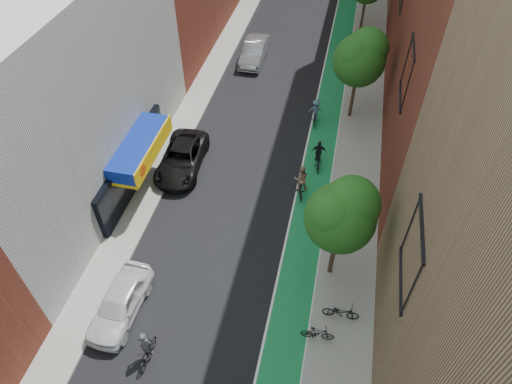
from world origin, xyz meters
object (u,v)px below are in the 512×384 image
Objects in this scene: parked_car_silver at (254,51)px; cyclist_lane_far at (316,113)px; parked_car_black at (182,158)px; cyclist_lane_near at (301,183)px; cyclist_lead at (147,350)px; cyclist_lane_mid at (318,157)px; parked_car_white at (120,303)px.

cyclist_lane_far is at bearing -51.70° from parked_car_silver.
cyclist_lane_near is at bearing -8.94° from parked_car_black.
parked_car_silver is at bearing -82.54° from cyclist_lane_near.
parked_car_silver is 2.36× the size of cyclist_lane_near.
parked_car_black is at bearing -96.88° from parked_car_silver.
cyclist_lead is 1.07× the size of cyclist_lane_far.
cyclist_lead is 0.96× the size of cyclist_lane_near.
cyclist_lead is 15.77m from cyclist_lane_mid.
cyclist_lane_near is at bearing 67.23° from cyclist_lane_mid.
parked_car_silver is 9.90m from cyclist_lane_far.
cyclist_lane_mid is at bearing -60.93° from parked_car_silver.
cyclist_lane_near reaches higher than cyclist_lane_mid.
parked_car_black is 7.84m from cyclist_lane_near.
cyclist_lead is at bearing 60.18° from cyclist_lane_mid.
parked_car_white is at bearing 38.61° from cyclist_lane_near.
parked_car_silver is 2.47× the size of cyclist_lead.
cyclist_lane_mid is at bearing 95.64° from cyclist_lane_far.
cyclist_lead reaches higher than parked_car_silver.
parked_car_white is 2.38× the size of cyclist_lane_far.
parked_car_silver is 2.63× the size of cyclist_lane_far.
cyclist_lane_near reaches higher than parked_car_black.
cyclist_lead is at bearing -40.13° from parked_car_white.
cyclist_lead is (1.03, -26.87, -0.15)m from parked_car_silver.
cyclist_lead is at bearing 71.19° from cyclist_lane_far.
parked_car_white is 10.66m from parked_car_black.
parked_car_black is (-0.50, 10.65, -0.01)m from parked_car_white.
cyclist_lane_near reaches higher than parked_car_silver.
cyclist_lane_near is 1.10× the size of cyclist_lane_mid.
cyclist_lane_mid is (5.91, 14.62, 0.02)m from cyclist_lead.
cyclist_lane_near reaches higher than parked_car_white.
parked_car_white is 15.02m from cyclist_lane_mid.
cyclist_lane_far is at bearing -104.94° from cyclist_lane_near.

